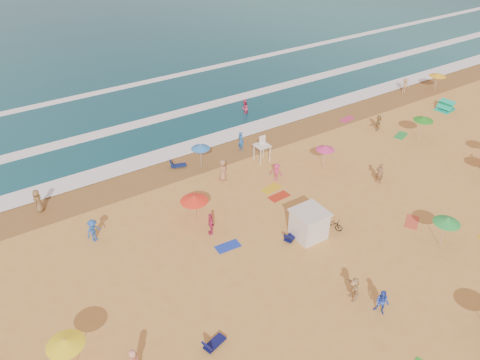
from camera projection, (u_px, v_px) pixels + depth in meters
ground at (314, 226)px, 33.68m from camera, size 220.00×220.00×0.00m
ocean at (35, 1)px, 92.44m from camera, size 220.00×140.00×0.18m
wet_sand at (224, 153)px, 42.42m from camera, size 220.00×220.00×0.00m
surf_foam at (179, 116)px, 48.54m from camera, size 200.00×18.70×0.05m
cabana at (309, 225)px, 32.18m from camera, size 2.00×2.00×2.00m
cabana_roof at (310, 212)px, 31.60m from camera, size 2.20×2.20×0.12m
bicycle at (332, 224)px, 33.15m from camera, size 1.31×1.73×0.87m
lifeguard_stand at (262, 151)px, 40.65m from camera, size 1.20×1.20×2.10m
beach_umbrellas at (324, 212)px, 31.60m from camera, size 59.69×27.43×0.78m
loungers at (400, 204)px, 35.57m from camera, size 49.94×21.30×0.34m
towels at (373, 220)px, 34.17m from camera, size 29.22×26.43×0.03m
beachgoers at (264, 188)px, 36.17m from camera, size 50.31×27.39×2.13m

